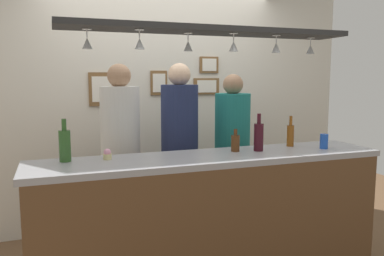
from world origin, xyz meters
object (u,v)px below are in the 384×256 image
object	(u,v)px
bottle_beer_amber_tall	(290,135)
bottle_wine_dark_red	(259,136)
person_left_white_patterned_shirt	(121,143)
bottle_champagne_green	(65,145)
picture_frame_caricature	(102,89)
picture_frame_upper_small	(209,65)
bottle_beer_brown_stubby	(235,143)
picture_frame_lower_pair	(206,86)
drink_can	(324,141)
person_right_teal_shirt	(232,142)
person_middle_navy_shirt	(180,139)
cupcake	(107,154)
picture_frame_crest	(159,83)

from	to	relation	value
bottle_beer_amber_tall	bottle_wine_dark_red	bearing A→B (deg)	-165.01
person_left_white_patterned_shirt	bottle_champagne_green	world-z (taller)	person_left_white_patterned_shirt
picture_frame_caricature	picture_frame_upper_small	bearing A→B (deg)	0.00
bottle_wine_dark_red	bottle_beer_brown_stubby	world-z (taller)	bottle_wine_dark_red
picture_frame_lower_pair	drink_can	bearing A→B (deg)	-72.52
person_right_teal_shirt	bottle_wine_dark_red	size ratio (longest dim) A/B	5.47
person_right_teal_shirt	picture_frame_lower_pair	world-z (taller)	person_right_teal_shirt
person_middle_navy_shirt	person_right_teal_shirt	xyz separation A→B (m)	(0.53, 0.00, -0.06)
bottle_beer_brown_stubby	cupcake	distance (m)	1.00
bottle_beer_brown_stubby	bottle_beer_amber_tall	xyz separation A→B (m)	(0.54, 0.05, 0.03)
person_right_teal_shirt	cupcake	bearing A→B (deg)	-155.00
bottle_beer_brown_stubby	picture_frame_lower_pair	xyz separation A→B (m)	(0.28, 1.32, 0.41)
picture_frame_lower_pair	picture_frame_upper_small	world-z (taller)	picture_frame_upper_small
person_middle_navy_shirt	cupcake	world-z (taller)	person_middle_navy_shirt
bottle_champagne_green	bottle_beer_amber_tall	bearing A→B (deg)	-0.11
person_right_teal_shirt	picture_frame_lower_pair	size ratio (longest dim) A/B	5.47
cupcake	picture_frame_crest	world-z (taller)	picture_frame_crest
person_left_white_patterned_shirt	cupcake	xyz separation A→B (m)	(-0.19, -0.59, 0.02)
bottle_beer_brown_stubby	bottle_wine_dark_red	bearing A→B (deg)	-13.07
bottle_champagne_green	picture_frame_upper_small	world-z (taller)	picture_frame_upper_small
person_right_teal_shirt	picture_frame_caricature	size ratio (longest dim) A/B	4.83
bottle_champagne_green	cupcake	xyz separation A→B (m)	(0.29, -0.03, -0.08)
person_left_white_patterned_shirt	picture_frame_crest	world-z (taller)	person_left_white_patterned_shirt
drink_can	picture_frame_lower_pair	world-z (taller)	picture_frame_lower_pair
bottle_beer_brown_stubby	picture_frame_crest	xyz separation A→B (m)	(-0.27, 1.32, 0.45)
person_left_white_patterned_shirt	bottle_beer_brown_stubby	xyz separation A→B (m)	(0.81, -0.62, 0.05)
person_left_white_patterned_shirt	bottle_beer_amber_tall	world-z (taller)	person_left_white_patterned_shirt
person_left_white_patterned_shirt	picture_frame_upper_small	world-z (taller)	picture_frame_upper_small
person_middle_navy_shirt	picture_frame_crest	size ratio (longest dim) A/B	6.69
person_left_white_patterned_shirt	person_middle_navy_shirt	size ratio (longest dim) A/B	0.99
bottle_wine_dark_red	bottle_beer_amber_tall	world-z (taller)	bottle_wine_dark_red
bottle_beer_brown_stubby	picture_frame_caricature	bearing A→B (deg)	123.35
person_left_white_patterned_shirt	bottle_beer_amber_tall	bearing A→B (deg)	-22.89
picture_frame_lower_pair	bottle_champagne_green	bearing A→B (deg)	-141.02
person_left_white_patterned_shirt	picture_frame_crest	bearing A→B (deg)	52.53
picture_frame_caricature	person_right_teal_shirt	bearing A→B (deg)	-31.48
bottle_wine_dark_red	bottle_beer_brown_stubby	distance (m)	0.19
cupcake	picture_frame_upper_small	xyz separation A→B (m)	(1.31, 1.29, 0.69)
person_middle_navy_shirt	cupcake	xyz separation A→B (m)	(-0.73, -0.59, 0.01)
bottle_beer_brown_stubby	bottle_champagne_green	size ratio (longest dim) A/B	0.60
bottle_champagne_green	picture_frame_caricature	distance (m)	1.38
bottle_beer_brown_stubby	drink_can	distance (m)	0.75
drink_can	picture_frame_crest	xyz separation A→B (m)	(-1.01, 1.46, 0.46)
person_left_white_patterned_shirt	picture_frame_caricature	world-z (taller)	person_left_white_patterned_shirt
person_middle_navy_shirt	bottle_beer_amber_tall	bearing A→B (deg)	-35.22
picture_frame_crest	person_right_teal_shirt	bearing A→B (deg)	-52.31
drink_can	person_middle_navy_shirt	bearing A→B (deg)	142.79
bottle_beer_brown_stubby	bottle_beer_amber_tall	world-z (taller)	bottle_beer_amber_tall
drink_can	picture_frame_upper_small	xyz separation A→B (m)	(-0.43, 1.46, 0.66)
person_left_white_patterned_shirt	drink_can	bearing A→B (deg)	-26.23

